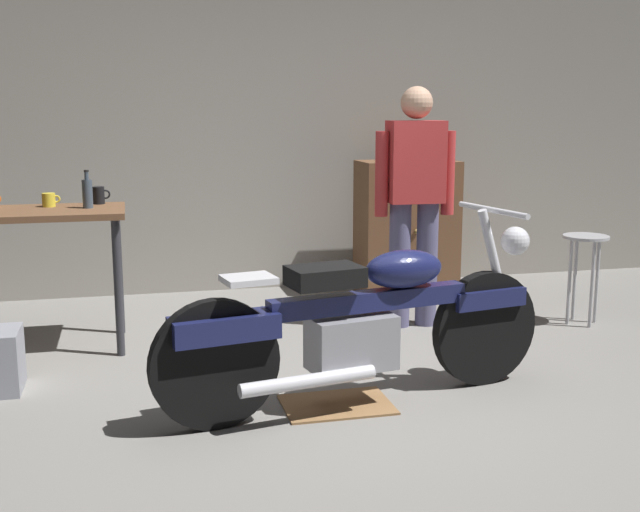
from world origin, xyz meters
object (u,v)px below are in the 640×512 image
object	(u,v)px
wooden_dresser	(407,227)
bottle	(87,193)
person_standing	(415,196)
mug_black_matte	(99,195)
motorcycle	(364,320)
mug_yellow_tall	(49,200)
shop_stool	(585,255)

from	to	relation	value
wooden_dresser	bottle	distance (m)	2.69
person_standing	mug_black_matte	bearing A→B (deg)	-4.39
motorcycle	mug_black_matte	bearing A→B (deg)	119.28
motorcycle	mug_yellow_tall	distance (m)	2.31
wooden_dresser	person_standing	bearing A→B (deg)	-107.16
wooden_dresser	mug_black_matte	bearing A→B (deg)	-163.03
mug_black_matte	motorcycle	bearing A→B (deg)	-50.47
shop_stool	bottle	distance (m)	3.43
wooden_dresser	bottle	bearing A→B (deg)	-159.17
shop_stool	mug_yellow_tall	distance (m)	3.67
person_standing	bottle	world-z (taller)	person_standing
shop_stool	mug_yellow_tall	world-z (taller)	mug_yellow_tall
person_standing	wooden_dresser	xyz separation A→B (m)	(0.30, 0.98, -0.38)
shop_stool	bottle	world-z (taller)	bottle
mug_yellow_tall	mug_black_matte	bearing A→B (deg)	14.12
mug_black_matte	bottle	size ratio (longest dim) A/B	0.48
shop_stool	mug_black_matte	bearing A→B (deg)	171.57
person_standing	bottle	distance (m)	2.18
motorcycle	mug_yellow_tall	world-z (taller)	motorcycle
mug_yellow_tall	bottle	distance (m)	0.28
person_standing	mug_black_matte	xyz separation A→B (m)	(-2.12, 0.25, 0.03)
wooden_dresser	mug_yellow_tall	size ratio (longest dim) A/B	9.62
motorcycle	person_standing	distance (m)	1.65
person_standing	motorcycle	bearing A→B (deg)	62.69
shop_stool	mug_yellow_tall	bearing A→B (deg)	173.49
wooden_dresser	mug_black_matte	size ratio (longest dim) A/B	9.59
shop_stool	wooden_dresser	distance (m)	1.52
motorcycle	shop_stool	xyz separation A→B (m)	(1.98, 1.13, 0.05)
shop_stool	bottle	xyz separation A→B (m)	(-3.38, 0.28, 0.50)
motorcycle	bottle	size ratio (longest dim) A/B	8.99
bottle	mug_black_matte	bearing A→B (deg)	72.96
motorcycle	mug_black_matte	xyz separation A→B (m)	(-1.34, 1.62, 0.51)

